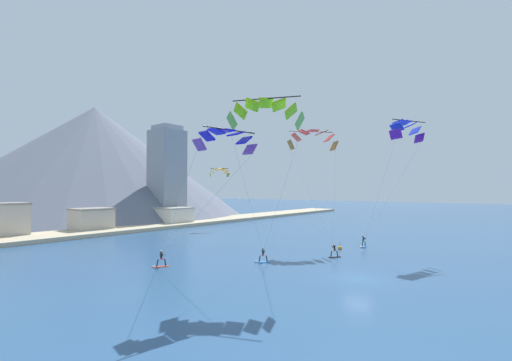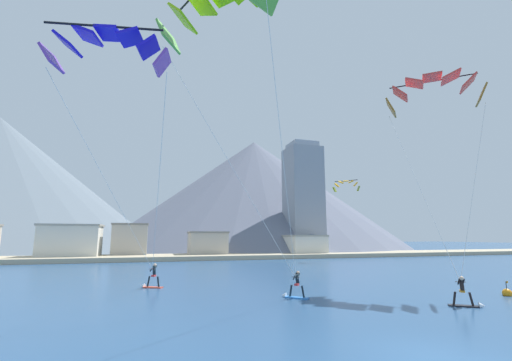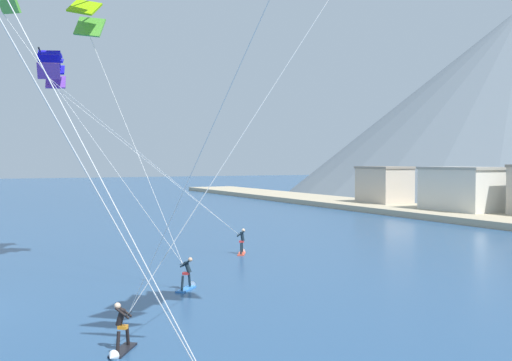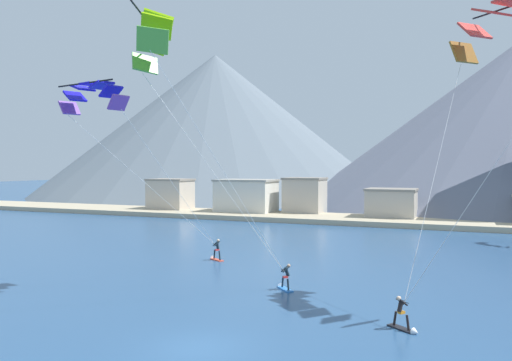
% 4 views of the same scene
% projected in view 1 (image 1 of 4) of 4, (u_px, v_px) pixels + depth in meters
% --- Properties ---
extents(ground_plane, '(400.00, 400.00, 0.00)m').
position_uv_depth(ground_plane, '(357.00, 278.00, 31.09)').
color(ground_plane, navy).
extents(kitesurfer_near_lead, '(1.63, 1.36, 1.68)m').
position_uv_depth(kitesurfer_near_lead, '(336.00, 253.00, 40.78)').
color(kitesurfer_near_lead, black).
rests_on(kitesurfer_near_lead, ground).
extents(kitesurfer_near_trail, '(1.50, 1.52, 1.68)m').
position_uv_depth(kitesurfer_near_trail, '(261.00, 258.00, 37.92)').
color(kitesurfer_near_trail, '#337FDB').
rests_on(kitesurfer_near_trail, ground).
extents(kitesurfer_mid_center, '(1.70, 1.24, 1.81)m').
position_uv_depth(kitesurfer_mid_center, '(159.00, 262.00, 35.65)').
color(kitesurfer_mid_center, '#E54C33').
rests_on(kitesurfer_mid_center, ground).
extents(kitesurfer_far_left, '(1.77, 0.61, 1.70)m').
position_uv_depth(kitesurfer_far_left, '(363.00, 244.00, 47.84)').
color(kitesurfer_far_left, '#337FDB').
rests_on(kitesurfer_far_left, ground).
extents(parafoil_kite_near_lead, '(8.08, 8.41, 15.25)m').
position_uv_depth(parafoil_kite_near_lead, '(313.00, 138.00, 48.46)').
color(parafoil_kite_near_lead, '#975C1A').
extents(parafoil_kite_near_trail, '(8.92, 8.03, 14.87)m').
position_uv_depth(parafoil_kite_near_trail, '(266.00, 112.00, 30.33)').
color(parafoil_kite_near_trail, '#59AC3A').
extents(parafoil_kite_mid_center, '(5.53, 12.63, 11.46)m').
position_uv_depth(parafoil_kite_mid_center, '(226.00, 139.00, 26.84)').
color(parafoil_kite_mid_center, purple).
extents(parafoil_kite_far_left, '(6.15, 7.82, 15.52)m').
position_uv_depth(parafoil_kite_far_left, '(406.00, 129.00, 43.18)').
color(parafoil_kite_far_left, '#5A1AA7').
extents(parafoil_kite_distant_high_outer, '(3.79, 3.06, 1.84)m').
position_uv_depth(parafoil_kite_distant_high_outer, '(219.00, 171.00, 71.08)').
color(parafoil_kite_distant_high_outer, olive).
extents(race_marker_buoy, '(0.56, 0.56, 1.02)m').
position_uv_depth(race_marker_buoy, '(340.00, 248.00, 46.26)').
color(race_marker_buoy, orange).
rests_on(race_marker_buoy, ground).
extents(shoreline_strip, '(180.00, 10.00, 0.70)m').
position_uv_depth(shoreline_strip, '(91.00, 232.00, 61.86)').
color(shoreline_strip, tan).
rests_on(shoreline_strip, ground).
extents(shore_building_promenade_mid, '(5.86, 5.44, 5.93)m').
position_uv_depth(shore_building_promenade_mid, '(5.00, 221.00, 55.42)').
color(shore_building_promenade_mid, '#B7AD9E').
rests_on(shore_building_promenade_mid, ground).
extents(shore_building_quay_east, '(6.88, 7.04, 4.01)m').
position_uv_depth(shore_building_quay_east, '(173.00, 216.00, 78.20)').
color(shore_building_quay_east, silver).
rests_on(shore_building_quay_east, ground).
extents(shore_building_quay_west, '(6.72, 5.79, 4.58)m').
position_uv_depth(shore_building_quay_west, '(91.00, 220.00, 64.42)').
color(shore_building_quay_west, '#B7AD9E').
rests_on(shore_building_quay_west, ground).
extents(highrise_tower, '(7.00, 7.00, 23.94)m').
position_uv_depth(highrise_tower, '(167.00, 175.00, 84.63)').
color(highrise_tower, gray).
rests_on(highrise_tower, ground).
extents(mountain_peak_west_ridge, '(92.56, 92.56, 34.22)m').
position_uv_depth(mountain_peak_west_ridge, '(94.00, 161.00, 107.85)').
color(mountain_peak_west_ridge, slate).
rests_on(mountain_peak_west_ridge, ground).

